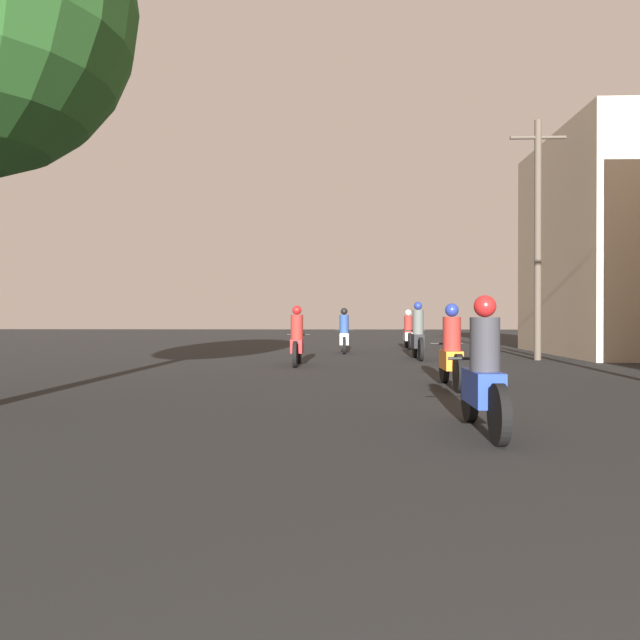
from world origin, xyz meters
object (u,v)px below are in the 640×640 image
object	(u,v)px
motorcycle_orange	(451,354)
utility_pole_far	(538,235)
motorcycle_silver	(408,333)
motorcycle_blue	(483,378)
motorcycle_red	(297,341)
motorcycle_black	(418,337)
building_right_far	(611,245)
motorcycle_white	(344,335)

from	to	relation	value
motorcycle_orange	utility_pole_far	bearing A→B (deg)	57.34
motorcycle_orange	motorcycle_silver	size ratio (longest dim) A/B	1.07
motorcycle_blue	motorcycle_red	xyz separation A→B (m)	(-2.71, 9.23, 0.02)
motorcycle_blue	motorcycle_black	xyz separation A→B (m)	(0.69, 11.58, 0.07)
motorcycle_red	motorcycle_silver	distance (m)	8.99
motorcycle_red	motorcycle_black	bearing A→B (deg)	39.79
motorcycle_orange	motorcycle_black	bearing A→B (deg)	82.83
motorcycle_red	building_right_far	size ratio (longest dim) A/B	0.27
building_right_far	motorcycle_blue	bearing A→B (deg)	-117.58
building_right_far	motorcycle_black	bearing A→B (deg)	-158.80
motorcycle_orange	motorcycle_red	bearing A→B (deg)	117.57
motorcycle_blue	motorcycle_black	world-z (taller)	motorcycle_black
motorcycle_white	utility_pole_far	world-z (taller)	utility_pole_far
motorcycle_black	motorcycle_orange	bearing A→B (deg)	-84.63
motorcycle_white	motorcycle_blue	bearing A→B (deg)	-89.00
motorcycle_white	motorcycle_silver	bearing A→B (deg)	42.96
building_right_far	motorcycle_orange	bearing A→B (deg)	-125.43
motorcycle_orange	building_right_far	distance (m)	12.46
motorcycle_orange	motorcycle_white	size ratio (longest dim) A/B	1.08
motorcycle_blue	motorcycle_white	xyz separation A→B (m)	(-1.47, 14.68, 0.02)
motorcycle_blue	motorcycle_silver	distance (m)	17.44
motorcycle_white	building_right_far	world-z (taller)	building_right_far
motorcycle_silver	building_right_far	bearing A→B (deg)	-22.68
motorcycle_red	building_right_far	world-z (taller)	building_right_far
motorcycle_silver	utility_pole_far	xyz separation A→B (m)	(3.11, -5.97, 3.02)
motorcycle_orange	motorcycle_blue	bearing A→B (deg)	-100.30
motorcycle_red	utility_pole_far	size ratio (longest dim) A/B	0.30
motorcycle_blue	motorcycle_red	distance (m)	9.62
motorcycle_black	motorcycle_silver	size ratio (longest dim) A/B	1.09
building_right_far	motorcycle_white	bearing A→B (deg)	176.87
motorcycle_black	building_right_far	distance (m)	7.80
motorcycle_orange	utility_pole_far	distance (m)	8.57
motorcycle_silver	motorcycle_white	bearing A→B (deg)	-128.26
motorcycle_black	utility_pole_far	distance (m)	4.55
motorcycle_red	building_right_far	xyz separation A→B (m)	(10.12, 4.96, 3.02)
motorcycle_blue	motorcycle_white	size ratio (longest dim) A/B	1.03
motorcycle_black	motorcycle_silver	xyz separation A→B (m)	(0.33, 5.83, -0.06)
motorcycle_black	motorcycle_white	xyz separation A→B (m)	(-2.16, 3.09, -0.05)
utility_pole_far	motorcycle_silver	bearing A→B (deg)	117.55
motorcycle_silver	building_right_far	size ratio (longest dim) A/B	0.26
motorcycle_blue	motorcycle_red	size ratio (longest dim) A/B	0.99
motorcycle_white	building_right_far	size ratio (longest dim) A/B	0.26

